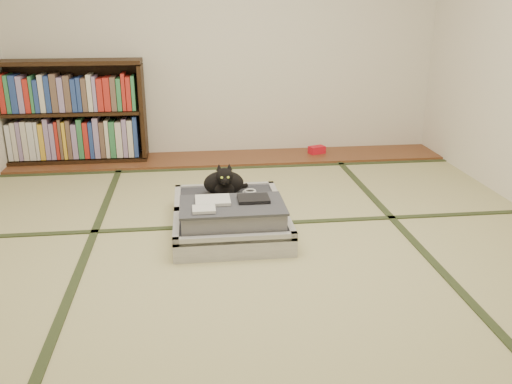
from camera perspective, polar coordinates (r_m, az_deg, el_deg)
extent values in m
plane|color=tan|center=(3.27, -0.14, -6.22)|extent=(4.50, 4.50, 0.00)
cube|color=brown|center=(5.13, -2.77, 3.59)|extent=(4.00, 0.50, 0.02)
cube|color=red|center=(5.28, 6.42, 4.44)|extent=(0.17, 0.13, 0.07)
plane|color=silver|center=(5.19, -3.20, 17.10)|extent=(4.00, 0.00, 4.00)
plane|color=silver|center=(0.79, 19.38, 1.91)|extent=(4.00, 0.00, 4.00)
cube|color=#2D381E|center=(3.32, -17.69, -6.77)|extent=(0.05, 4.50, 0.01)
cube|color=#2D381E|center=(3.52, 16.33, -5.06)|extent=(0.05, 4.50, 0.01)
cube|color=#2D381E|center=(3.63, -0.88, -3.43)|extent=(4.00, 0.05, 0.01)
cube|color=#2D381E|center=(4.85, -2.50, 2.56)|extent=(4.00, 0.05, 0.01)
cube|color=black|center=(5.36, -25.29, 7.48)|extent=(0.04, 0.29, 0.82)
cube|color=black|center=(5.10, -11.83, 8.42)|extent=(0.04, 0.29, 0.82)
cube|color=black|center=(5.29, -18.22, 3.33)|extent=(1.28, 0.29, 0.04)
cube|color=black|center=(5.13, -19.27, 12.80)|extent=(1.28, 0.29, 0.04)
cube|color=black|center=(5.19, -18.73, 7.97)|extent=(1.22, 0.29, 0.03)
cube|color=black|center=(5.33, -18.45, 8.29)|extent=(1.28, 0.02, 0.82)
cube|color=gray|center=(5.22, -18.51, 5.59)|extent=(1.15, 0.20, 0.35)
cube|color=gray|center=(5.15, -19.00, 10.00)|extent=(1.15, 0.20, 0.31)
cube|color=#BCBBC1|center=(3.34, -2.47, -4.47)|extent=(0.72, 0.48, 0.12)
cube|color=#303138|center=(3.33, -2.47, -3.95)|extent=(0.64, 0.40, 0.09)
cube|color=#BCBBC1|center=(3.11, -2.16, -4.98)|extent=(0.72, 0.04, 0.05)
cube|color=#BCBBC1|center=(3.52, -2.77, -2.01)|extent=(0.72, 0.04, 0.05)
cube|color=#BCBBC1|center=(3.31, -8.38, -3.65)|extent=(0.04, 0.48, 0.05)
cube|color=#BCBBC1|center=(3.36, 3.33, -3.13)|extent=(0.04, 0.48, 0.05)
cube|color=#BCBBC1|center=(3.78, -3.04, -1.52)|extent=(0.72, 0.48, 0.12)
cube|color=#303138|center=(3.77, -3.05, -1.06)|extent=(0.64, 0.40, 0.09)
cube|color=#BCBBC1|center=(3.55, -2.81, -1.79)|extent=(0.72, 0.04, 0.05)
cube|color=#BCBBC1|center=(3.97, -3.28, 0.52)|extent=(0.72, 0.04, 0.05)
cube|color=#BCBBC1|center=(3.76, -8.25, -0.78)|extent=(0.04, 0.48, 0.05)
cube|color=#BCBBC1|center=(3.80, 2.07, -0.36)|extent=(0.04, 0.48, 0.05)
cylinder|color=black|center=(3.53, -2.79, -1.83)|extent=(0.65, 0.02, 0.02)
cube|color=gray|center=(3.30, -2.50, -2.56)|extent=(0.61, 0.37, 0.12)
cube|color=#3D3E46|center=(3.27, -2.52, -1.40)|extent=(0.63, 0.39, 0.01)
cube|color=silver|center=(3.30, -4.58, -0.87)|extent=(0.21, 0.17, 0.02)
cube|color=black|center=(3.32, -0.27, -0.69)|extent=(0.19, 0.15, 0.02)
cube|color=silver|center=(3.17, -5.50, -1.82)|extent=(0.13, 0.12, 0.02)
cube|color=white|center=(3.12, -6.01, -6.24)|extent=(0.06, 0.01, 0.04)
cube|color=white|center=(3.13, -3.89, -6.36)|extent=(0.05, 0.01, 0.03)
cube|color=orange|center=(3.16, 2.23, -5.84)|extent=(0.05, 0.01, 0.03)
cube|color=#197F33|center=(3.14, 1.02, -5.60)|extent=(0.04, 0.01, 0.03)
ellipsoid|color=black|center=(3.76, -3.42, 0.94)|extent=(0.28, 0.18, 0.17)
ellipsoid|color=black|center=(3.69, -3.33, 0.25)|extent=(0.14, 0.10, 0.10)
ellipsoid|color=black|center=(3.63, -3.33, 1.67)|extent=(0.12, 0.11, 0.11)
sphere|color=black|center=(3.59, -3.28, 1.15)|extent=(0.05, 0.05, 0.05)
cone|color=black|center=(3.63, -3.92, 2.61)|extent=(0.04, 0.05, 0.06)
cone|color=black|center=(3.63, -2.83, 2.65)|extent=(0.04, 0.05, 0.06)
sphere|color=#A5BF33|center=(3.58, -3.62, 1.51)|extent=(0.02, 0.02, 0.02)
sphere|color=#A5BF33|center=(3.58, -2.95, 1.54)|extent=(0.02, 0.02, 0.02)
cylinder|color=black|center=(3.87, -2.06, 0.52)|extent=(0.17, 0.10, 0.03)
torus|color=white|center=(3.81, -0.71, -0.03)|extent=(0.10, 0.10, 0.01)
torus|color=white|center=(3.80, -0.63, 0.11)|extent=(0.08, 0.08, 0.01)
cube|color=black|center=(3.52, -4.52, -4.18)|extent=(0.42, 0.10, 0.01)
cube|color=black|center=(3.58, -6.61, -3.86)|extent=(0.18, 0.14, 0.01)
cube|color=black|center=(3.59, -2.53, -3.68)|extent=(0.19, 0.12, 0.01)
cylinder|color=black|center=(3.66, -4.63, -3.25)|extent=(0.02, 0.07, 0.01)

